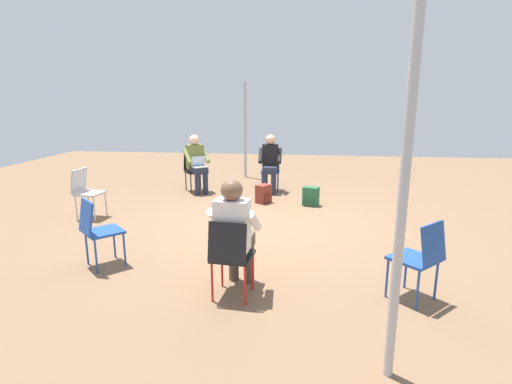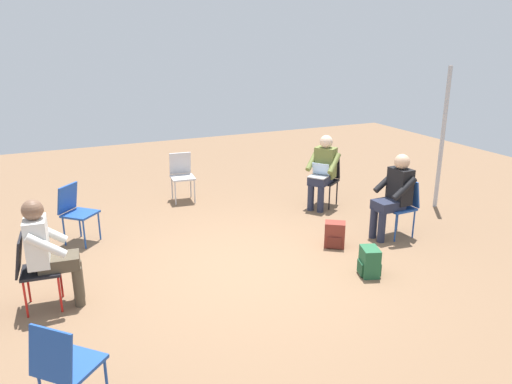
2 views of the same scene
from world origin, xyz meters
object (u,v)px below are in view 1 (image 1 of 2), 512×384
(chair_west, at_px, (231,253))
(backpack_by_empty_chair, at_px, (311,197))
(person_with_laptop, at_px, (197,161))
(person_in_black, at_px, (270,160))
(backpack_near_laptop_user, at_px, (263,195))
(chair_southwest, at_px, (421,256))
(chair_east, at_px, (270,168))
(chair_northwest, at_px, (97,228))
(chair_north, at_px, (86,190))
(chair_northeast, at_px, (194,169))
(person_in_white, at_px, (235,229))

(chair_west, distance_m, backpack_by_empty_chair, 3.88)
(person_with_laptop, relative_size, person_in_black, 1.00)
(backpack_near_laptop_user, height_order, backpack_by_empty_chair, same)
(chair_southwest, height_order, person_in_black, person_in_black)
(chair_east, height_order, backpack_near_laptop_user, chair_east)
(backpack_near_laptop_user, distance_m, backpack_by_empty_chair, 0.92)
(chair_west, relative_size, person_in_black, 0.69)
(chair_east, bearing_deg, chair_west, 88.36)
(person_in_black, bearing_deg, chair_southwest, 110.28)
(chair_southwest, distance_m, backpack_near_laptop_user, 4.18)
(chair_northwest, height_order, chair_north, same)
(chair_southwest, distance_m, person_with_laptop, 5.61)
(chair_east, xyz_separation_m, person_with_laptop, (-0.40, 1.56, 0.20))
(person_in_black, bearing_deg, chair_northeast, 1.21)
(chair_east, bearing_deg, person_in_white, 88.55)
(chair_northwest, bearing_deg, chair_southwest, 36.90)
(person_with_laptop, height_order, person_in_black, same)
(chair_northwest, distance_m, person_in_black, 4.55)
(chair_northeast, bearing_deg, person_with_laptop, 90.00)
(chair_west, relative_size, chair_north, 1.00)
(chair_northwest, xyz_separation_m, person_in_white, (-0.42, -1.75, 0.20))
(person_in_black, bearing_deg, backpack_by_empty_chair, 127.95)
(chair_east, height_order, person_in_white, person_in_white)
(chair_southwest, relative_size, person_with_laptop, 0.69)
(chair_northeast, bearing_deg, chair_southwest, 92.91)
(chair_northwest, bearing_deg, chair_north, 166.26)
(chair_northwest, distance_m, chair_northeast, 4.13)
(chair_northwest, relative_size, person_in_white, 0.69)
(chair_southwest, xyz_separation_m, person_in_black, (4.63, 1.91, 0.20))
(chair_northwest, relative_size, chair_northeast, 1.00)
(chair_north, bearing_deg, backpack_near_laptop_user, 120.79)
(chair_southwest, relative_size, person_in_white, 0.69)
(chair_northeast, xyz_separation_m, backpack_near_laptop_user, (-0.86, -1.62, -0.34))
(person_in_black, bearing_deg, person_with_laptop, 6.43)
(chair_east, height_order, person_in_black, person_in_black)
(chair_north, height_order, person_in_white, person_in_white)
(chair_north, distance_m, backpack_near_laptop_user, 3.21)
(chair_southwest, relative_size, person_in_black, 0.69)
(chair_east, relative_size, person_in_white, 0.69)
(chair_southwest, bearing_deg, person_in_black, 67.65)
(backpack_by_empty_chair, bearing_deg, backpack_near_laptop_user, 84.56)
(chair_northwest, distance_m, backpack_near_laptop_user, 3.68)
(chair_east, height_order, person_with_laptop, person_with_laptop)
(chair_northwest, bearing_deg, person_in_black, 111.53)
(chair_west, relative_size, person_with_laptop, 0.69)
(chair_northwest, xyz_separation_m, backpack_by_empty_chair, (3.18, -2.57, -0.34))
(chair_east, xyz_separation_m, person_in_white, (-4.81, -0.05, 0.20))
(person_in_black, xyz_separation_m, person_in_white, (-4.64, -0.05, 0.00))
(backpack_near_laptop_user, bearing_deg, person_in_white, -178.61)
(backpack_by_empty_chair, bearing_deg, chair_northeast, 69.55)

